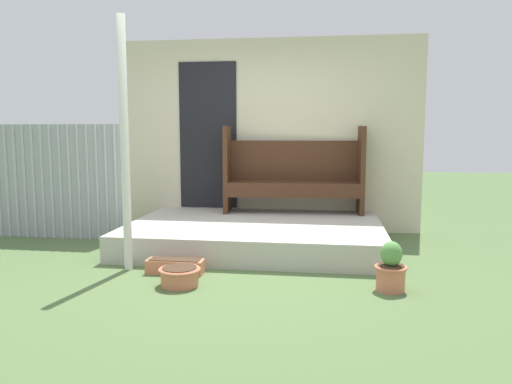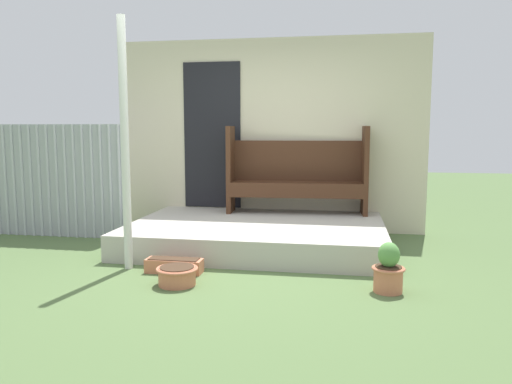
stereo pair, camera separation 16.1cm
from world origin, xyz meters
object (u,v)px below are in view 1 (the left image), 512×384
Objects in this scene: support_post at (125,146)px; planter_box_rect at (175,266)px; flower_pot_left at (180,275)px; flower_pot_middle at (391,269)px; bench at (293,171)px.

support_post is 4.45× the size of planter_box_rect.
flower_pot_middle is at bearing 3.92° from flower_pot_left.
planter_box_rect is at bearing 173.19° from flower_pot_middle.
flower_pot_middle reaches higher than planter_box_rect.
flower_pot_middle is 0.79× the size of planter_box_rect.
support_post is at bearing 146.55° from flower_pot_left.
bench is 2.63m from flower_pot_left.
flower_pot_left is (0.66, -0.43, -1.14)m from support_post.
bench is (1.50, 1.95, -0.40)m from support_post.
support_post is 2.73m from flower_pot_middle.
flower_pot_left is (-0.85, -2.38, -0.74)m from bench.
flower_pot_left is 0.87× the size of flower_pot_middle.
planter_box_rect is (-2.00, 0.24, -0.12)m from flower_pot_middle.
bench is 2.55m from flower_pot_middle.
planter_box_rect is (-1.00, -2.01, -0.77)m from bench.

